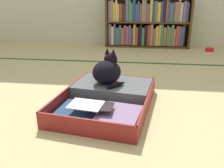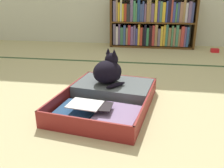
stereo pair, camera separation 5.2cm
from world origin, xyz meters
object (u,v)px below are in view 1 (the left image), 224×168
open_suitcase (109,97)px  black_cat (108,71)px  small_red_pouch (209,50)px  bookshelf (147,23)px

open_suitcase → black_cat: size_ratio=2.83×
black_cat → small_red_pouch: bearing=55.2°
open_suitcase → small_red_pouch: size_ratio=8.82×
open_suitcase → black_cat: black_cat is taller
bookshelf → open_suitcase: bookshelf is taller
black_cat → small_red_pouch: 2.08m
open_suitcase → small_red_pouch: (1.15, 1.82, -0.02)m
black_cat → small_red_pouch: size_ratio=3.12×
bookshelf → small_red_pouch: bearing=-15.7°
open_suitcase → small_red_pouch: bearing=57.7°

